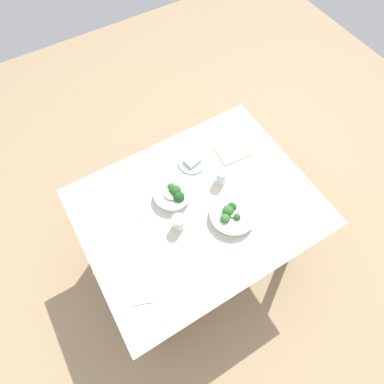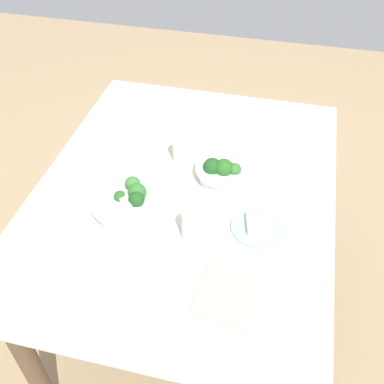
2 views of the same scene
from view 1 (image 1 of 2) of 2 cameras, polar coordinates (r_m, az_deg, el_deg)
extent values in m
plane|color=tan|center=(2.61, 0.83, -10.04)|extent=(6.00, 6.00, 0.00)
cube|color=beige|center=(1.90, 1.12, -2.60)|extent=(1.37, 1.06, 0.01)
cube|color=brown|center=(1.91, 1.11, -2.80)|extent=(1.33, 1.03, 0.02)
cylinder|color=brown|center=(2.12, -7.01, -23.52)|extent=(0.07, 0.07, 0.74)
cylinder|color=brown|center=(2.36, 18.49, -8.20)|extent=(0.07, 0.07, 0.74)
cylinder|color=brown|center=(2.38, -16.29, -5.26)|extent=(0.07, 0.07, 0.74)
cylinder|color=brown|center=(2.59, 6.96, 6.50)|extent=(0.07, 0.07, 0.74)
cylinder|color=white|center=(1.91, -3.50, -0.60)|extent=(0.20, 0.20, 0.04)
cylinder|color=white|center=(1.88, -3.54, -0.24)|extent=(0.22, 0.22, 0.01)
sphere|color=#1E511E|center=(1.86, -2.37, -0.90)|extent=(0.07, 0.07, 0.07)
sphere|color=#286023|center=(1.88, -3.61, 0.20)|extent=(0.04, 0.04, 0.04)
sphere|color=#33702D|center=(1.89, -3.72, 0.93)|extent=(0.05, 0.05, 0.05)
sphere|color=#286023|center=(1.87, -2.96, 0.22)|extent=(0.07, 0.07, 0.07)
cylinder|color=beige|center=(1.87, -3.67, -0.24)|extent=(0.09, 0.09, 0.01)
cylinder|color=white|center=(1.86, 7.21, -4.13)|extent=(0.24, 0.24, 0.04)
cylinder|color=white|center=(1.84, 7.30, -3.82)|extent=(0.27, 0.27, 0.01)
sphere|color=#3D7A33|center=(1.81, 5.91, -4.72)|extent=(0.06, 0.06, 0.06)
sphere|color=#33702D|center=(1.82, 6.45, -3.33)|extent=(0.07, 0.07, 0.07)
sphere|color=#1E511E|center=(1.84, 7.10, -2.70)|extent=(0.06, 0.06, 0.06)
sphere|color=#286023|center=(1.82, 7.98, -4.44)|extent=(0.04, 0.04, 0.04)
cylinder|color=beige|center=(1.83, 7.37, -3.43)|extent=(0.07, 0.07, 0.01)
cylinder|color=#99C6D1|center=(2.04, 0.02, 5.30)|extent=(0.18, 0.18, 0.01)
cube|color=beige|center=(2.03, 0.02, 5.60)|extent=(0.10, 0.09, 0.03)
cylinder|color=silver|center=(1.80, -2.41, -5.43)|extent=(0.07, 0.07, 0.10)
cylinder|color=silver|center=(1.94, 5.22, 2.80)|extent=(0.07, 0.07, 0.10)
cube|color=#B7B7BC|center=(1.74, -9.28, -19.06)|extent=(0.08, 0.04, 0.00)
cube|color=#B7B7BC|center=(1.74, -7.36, -18.79)|extent=(0.03, 0.02, 0.00)
cube|color=#B7B7BC|center=(1.92, -10.06, -2.84)|extent=(0.02, 0.07, 0.00)
cube|color=#B7B7BC|center=(1.89, -9.58, -4.04)|extent=(0.02, 0.03, 0.00)
cube|color=#B7B7BC|center=(1.84, -13.59, -10.27)|extent=(0.08, 0.21, 0.00)
cube|color=#B1A997|center=(2.11, 7.18, 7.25)|extent=(0.22, 0.18, 0.01)
camera|label=2|loc=(1.99, 33.57, 37.23)|focal=42.48mm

